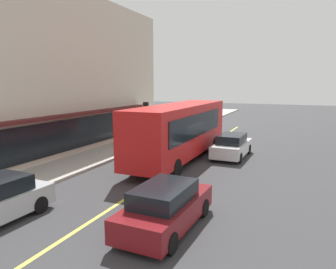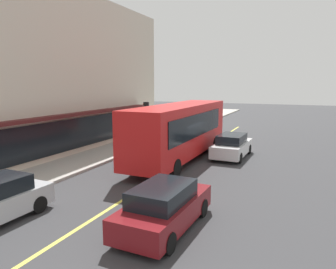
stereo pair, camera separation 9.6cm
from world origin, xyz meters
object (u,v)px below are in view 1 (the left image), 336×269
at_px(traffic_light, 146,112).
at_px(car_white, 232,146).
at_px(bus, 181,129).
at_px(car_maroon, 166,207).

bearing_deg(traffic_light, car_white, -103.14).
relative_size(bus, car_maroon, 2.56).
bearing_deg(bus, traffic_light, 48.43).
bearing_deg(car_maroon, bus, 18.04).
distance_m(bus, car_maroon, 9.50).
distance_m(traffic_light, car_white, 7.52).
bearing_deg(car_maroon, traffic_light, 29.58).
bearing_deg(car_white, car_maroon, -179.14).
distance_m(traffic_light, car_maroon, 14.86).
height_order(bus, car_maroon, bus).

